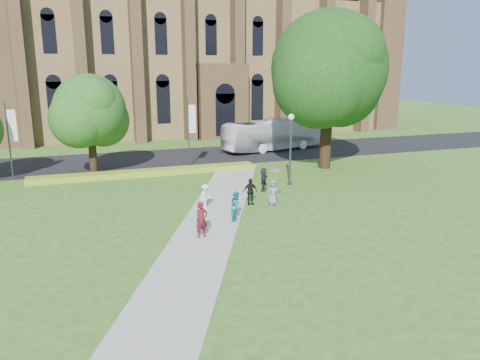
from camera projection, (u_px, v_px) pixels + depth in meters
name	position (u px, v px, depth m)	size (l,w,h in m)	color
ground	(219.00, 222.00, 26.26)	(160.00, 160.00, 0.00)	#2F5A1B
road	(157.00, 159.00, 44.58)	(160.00, 10.00, 0.02)	black
footpath	(214.00, 216.00, 27.17)	(3.20, 30.00, 0.04)	#B2B2A8
flower_hedge	(147.00, 173.00, 37.65)	(18.00, 1.40, 0.45)	gold
cathedral	(202.00, 34.00, 62.92)	(52.60, 18.25, 28.00)	olive
streetlamp	(291.00, 141.00, 33.90)	(0.44, 0.44, 5.24)	#38383D
large_tree	(329.00, 69.00, 38.64)	(9.60, 9.60, 13.20)	#332114
street_tree_1	(90.00, 110.00, 36.38)	(5.60, 5.60, 8.05)	#332114
banner_pole_0	(190.00, 128.00, 40.09)	(0.70, 0.10, 6.00)	#38383D
banner_pole_1	(10.00, 136.00, 35.52)	(0.70, 0.10, 6.00)	#38383D
tour_coach	(273.00, 135.00, 49.08)	(2.69, 11.51, 3.21)	silver
pedestrian_0	(202.00, 220.00, 23.56)	(0.68, 0.44, 1.86)	#561318
pedestrian_1	(237.00, 206.00, 26.19)	(0.82, 0.64, 1.69)	#1A7B84
pedestrian_2	(205.00, 197.00, 28.41)	(1.00, 0.58, 1.55)	white
pedestrian_3	(250.00, 191.00, 29.36)	(0.98, 0.41, 1.67)	black
pedestrian_4	(273.00, 192.00, 29.30)	(0.77, 0.50, 1.57)	slate
pedestrian_5	(264.00, 179.00, 32.65)	(1.52, 0.48, 1.64)	#23242A
parasol	(275.00, 174.00, 29.19)	(0.77, 0.77, 0.68)	#D99F99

